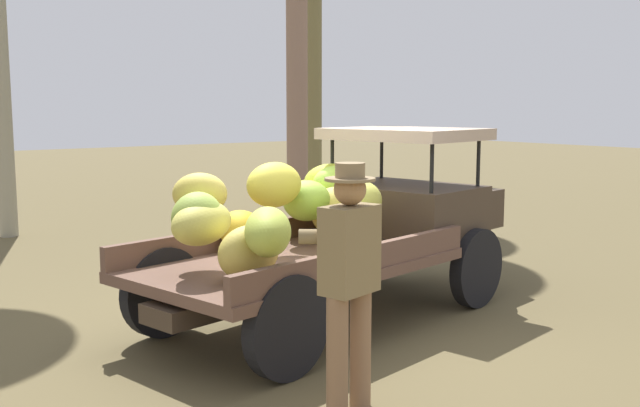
{
  "coord_description": "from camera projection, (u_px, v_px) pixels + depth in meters",
  "views": [
    {
      "loc": [
        -3.99,
        -5.5,
        2.11
      ],
      "look_at": [
        0.19,
        0.07,
        1.18
      ],
      "focal_mm": 41.64,
      "sensor_mm": 36.0,
      "label": 1
    }
  ],
  "objects": [
    {
      "name": "ground_plane",
      "position": [
        309.0,
        329.0,
        7.01
      ],
      "size": [
        60.0,
        60.0,
        0.0
      ],
      "primitive_type": "plane",
      "color": "brown"
    },
    {
      "name": "truck",
      "position": [
        347.0,
        223.0,
        7.44
      ],
      "size": [
        4.63,
        2.42,
        1.85
      ],
      "rotation": [
        0.0,
        0.0,
        0.19
      ],
      "color": "#3D2F23",
      "rests_on": "ground"
    },
    {
      "name": "farmer",
      "position": [
        349.0,
        272.0,
        5.0
      ],
      "size": [
        0.53,
        0.49,
        1.73
      ],
      "rotation": [
        0.0,
        0.0,
        1.81
      ],
      "color": "#896446",
      "rests_on": "ground"
    }
  ]
}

